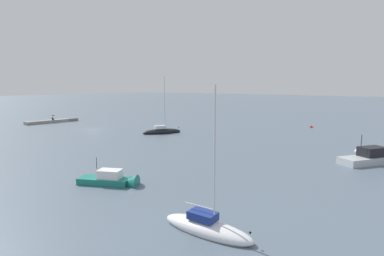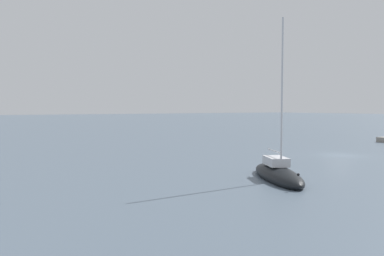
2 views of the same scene
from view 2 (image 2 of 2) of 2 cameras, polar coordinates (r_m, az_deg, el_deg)
The scene contains 2 objects.
ground_plane at distance 39.94m, azimuth 22.24°, elevation -4.00°, with size 500.00×500.00×0.00m, color slate.
sailboat_black_far at distance 25.40m, azimuth 13.28°, elevation -7.01°, with size 7.55×5.12×11.03m.
Camera 2 is at (-22.74, 32.48, 4.83)m, focal length 34.00 mm.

